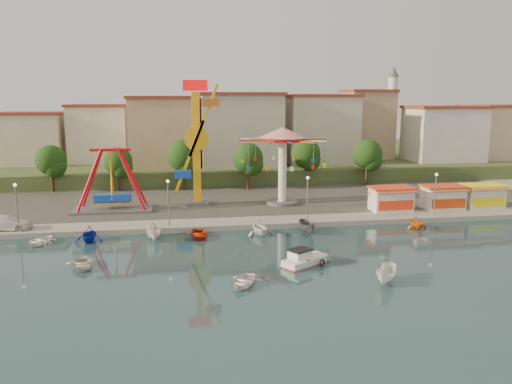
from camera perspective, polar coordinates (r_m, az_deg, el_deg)
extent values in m
plane|color=#162F3C|center=(45.41, 0.12, -8.29)|extent=(200.00, 200.00, 0.00)
cube|color=#9E998E|center=(105.64, -5.12, 2.75)|extent=(200.00, 100.00, 0.60)
cube|color=#4C4944|center=(74.10, -3.49, -0.37)|extent=(90.00, 28.00, 0.01)
cube|color=#384C26|center=(110.43, -5.31, 3.72)|extent=(200.00, 60.00, 3.00)
cube|color=#59595E|center=(66.61, -16.00, -1.89)|extent=(10.00, 5.00, 0.30)
cube|color=blue|center=(66.32, -16.06, -0.67)|extent=(4.50, 1.40, 1.00)
cylinder|color=red|center=(65.43, -16.34, 4.66)|extent=(5.00, 0.40, 0.40)
cube|color=#59595E|center=(67.90, -6.68, -1.23)|extent=(3.00, 3.00, 0.50)
cube|color=#F7AE14|center=(66.79, -6.82, 4.87)|extent=(1.00, 1.00, 15.00)
cube|color=red|center=(66.48, -6.98, 12.00)|extent=(3.20, 0.50, 1.40)
cylinder|color=#F7AE14|center=(65.86, -6.82, 6.10)|extent=(3.20, 0.50, 3.20)
cube|color=#F7AE14|center=(65.56, -6.02, 8.12)|extent=(4.12, 0.35, 9.39)
cube|color=#CF5A12|center=(65.56, -5.22, 10.16)|extent=(2.20, 1.20, 1.00)
cylinder|color=#59595E|center=(68.00, 2.99, -1.19)|extent=(4.40, 4.40, 0.40)
cylinder|color=white|center=(67.25, 3.03, 2.39)|extent=(1.10, 1.10, 9.00)
cylinder|color=red|center=(66.77, 3.06, 6.05)|extent=(6.00, 6.00, 0.50)
cone|color=red|center=(66.70, 3.07, 6.82)|extent=(6.40, 6.40, 1.40)
cube|color=white|center=(65.90, 15.16, -0.87)|extent=(5.00, 3.00, 2.80)
cube|color=#F13A15|center=(65.61, 15.22, 0.45)|extent=(5.40, 3.40, 0.25)
cube|color=red|center=(64.15, 15.82, -0.12)|extent=(5.00, 0.77, 0.43)
cube|color=white|center=(69.07, 20.56, -0.66)|extent=(5.00, 3.00, 2.80)
cube|color=#CE4010|center=(68.80, 20.64, 0.60)|extent=(5.40, 3.40, 0.25)
cube|color=red|center=(67.41, 21.33, 0.06)|extent=(5.00, 0.77, 0.43)
cube|color=white|center=(71.95, 24.43, -0.51)|extent=(5.00, 3.00, 2.80)
cube|color=yellow|center=(71.69, 24.52, 0.70)|extent=(5.40, 3.40, 0.25)
cube|color=red|center=(70.36, 25.25, 0.18)|extent=(5.00, 0.77, 0.43)
cylinder|color=#59595E|center=(59.23, -25.64, -1.75)|extent=(0.14, 0.14, 5.00)
cylinder|color=#59595E|center=(56.66, -9.97, -1.37)|extent=(0.14, 0.14, 5.00)
cylinder|color=#59595E|center=(58.51, 5.89, -0.88)|extent=(0.14, 0.14, 5.00)
cylinder|color=#59595E|center=(64.42, 19.79, -0.40)|extent=(0.14, 0.14, 5.00)
cylinder|color=#382314|center=(82.65, -22.24, 1.27)|extent=(0.44, 0.44, 3.60)
sphere|color=black|center=(82.24, -22.39, 3.39)|extent=(4.60, 4.60, 4.60)
cylinder|color=#382314|center=(80.19, -15.39, 1.34)|extent=(0.44, 0.44, 3.40)
sphere|color=black|center=(79.79, -15.50, 3.41)|extent=(4.35, 4.35, 4.35)
cylinder|color=#382314|center=(79.19, -8.23, 1.69)|extent=(0.44, 0.44, 3.92)
sphere|color=black|center=(78.74, -8.30, 4.12)|extent=(5.02, 5.02, 5.02)
cylinder|color=#382314|center=(78.51, -0.90, 1.63)|extent=(0.44, 0.44, 3.66)
sphere|color=black|center=(78.07, -0.90, 3.91)|extent=(4.68, 4.68, 4.68)
cylinder|color=#382314|center=(83.33, 5.65, 2.15)|extent=(0.44, 0.44, 3.80)
sphere|color=black|center=(82.91, 5.69, 4.39)|extent=(4.86, 4.86, 4.86)
cylinder|color=#382314|center=(84.68, 12.53, 2.08)|extent=(0.44, 0.44, 3.77)
sphere|color=black|center=(84.27, 12.62, 4.26)|extent=(4.83, 4.83, 4.83)
cube|color=beige|center=(92.61, -25.71, 6.01)|extent=(9.26, 9.53, 11.87)
cube|color=silver|center=(95.24, -17.73, 5.68)|extent=(12.33, 9.01, 8.63)
cube|color=tan|center=(94.60, -9.79, 6.79)|extent=(11.95, 9.28, 11.23)
cube|color=beige|center=(92.33, -1.16, 6.21)|extent=(12.59, 10.50, 9.20)
cube|color=beige|center=(98.34, 6.42, 6.43)|extent=(10.75, 9.23, 9.24)
cube|color=tan|center=(100.84, 14.08, 6.85)|extent=(12.77, 10.96, 11.21)
cube|color=silver|center=(104.56, 20.43, 6.94)|extent=(8.23, 8.98, 12.36)
cube|color=beige|center=(115.02, 24.38, 6.04)|extent=(11.59, 10.93, 8.76)
cylinder|color=silver|center=(105.52, 15.20, 8.25)|extent=(1.80, 1.80, 16.00)
cylinder|color=#59595E|center=(105.47, 15.33, 10.97)|extent=(2.80, 2.80, 0.30)
cone|color=#59595E|center=(105.59, 15.44, 13.13)|extent=(2.20, 2.20, 2.00)
cube|color=white|center=(45.47, 5.70, -7.96)|extent=(4.75, 3.85, 0.81)
cube|color=red|center=(45.53, 5.69, -8.20)|extent=(4.75, 3.85, 0.14)
cube|color=white|center=(45.21, 5.01, -7.15)|extent=(2.25, 2.11, 0.81)
cube|color=black|center=(45.08, 5.02, -6.60)|extent=(2.50, 2.36, 0.11)
torus|color=black|center=(44.60, 5.99, -8.16)|extent=(0.68, 0.52, 0.69)
torus|color=black|center=(44.97, 7.56, -8.03)|extent=(0.68, 0.52, 0.69)
imported|color=silver|center=(47.06, -19.27, -7.75)|extent=(3.40, 4.13, 0.74)
imported|color=white|center=(40.49, -1.49, -10.16)|extent=(3.71, 4.18, 0.72)
imported|color=white|center=(42.22, 14.69, -9.13)|extent=(3.21, 3.75, 1.40)
imported|color=white|center=(60.98, -26.64, -3.16)|extent=(5.50, 2.51, 1.56)
imported|color=white|center=(56.07, -23.55, -5.11)|extent=(3.47, 4.15, 0.74)
imported|color=#1226A2|center=(54.87, -18.54, -4.57)|extent=(3.09, 3.50, 1.72)
imported|color=silver|center=(54.14, -11.59, -4.52)|extent=(1.74, 4.11, 1.56)
imported|color=red|center=(54.20, -6.55, -4.78)|extent=(2.91, 3.89, 0.77)
imported|color=white|center=(54.71, 0.44, -4.04)|extent=(3.69, 3.99, 1.74)
imported|color=#504F53|center=(55.84, 5.86, -3.98)|extent=(1.65, 3.66, 1.38)
imported|color=orange|center=(60.35, 17.83, -3.29)|extent=(2.91, 3.21, 1.47)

